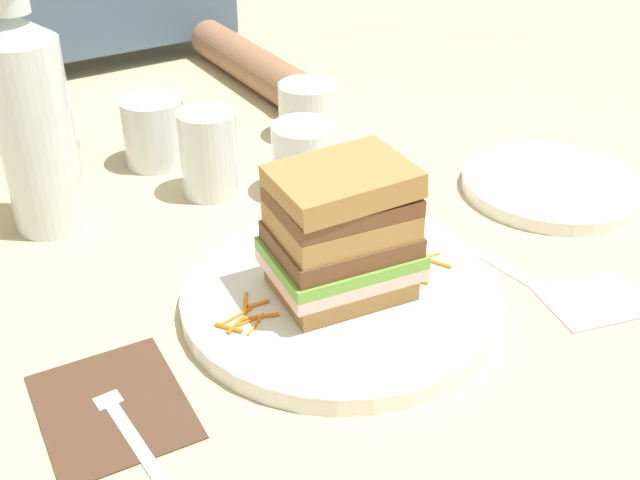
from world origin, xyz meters
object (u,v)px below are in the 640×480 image
Objects in this scene: fork at (123,420)px; empty_tumbler_1 at (209,153)px; side_plate at (553,185)px; sandwich at (339,236)px; napkin_pink at (595,300)px; juice_glass at (304,164)px; empty_tumbler_2 at (155,131)px; knife at (477,250)px; water_bottle at (34,121)px; empty_tumbler_0 at (308,110)px; main_plate at (337,300)px; napkin_dark at (112,406)px.

empty_tumbler_1 is (0.22, 0.30, 0.04)m from fork.
sandwich is at bearing -169.78° from side_plate.
side_plate reaches higher than fork.
empty_tumbler_1 reaches higher than napkin_pink.
juice_glass and empty_tumbler_2 have the same top height.
side_plate is at bearing 18.57° from knife.
water_bottle reaches higher than empty_tumbler_0.
fork is 0.63× the size of water_bottle.
empty_tumbler_1 reaches higher than side_plate.
fork is 2.18× the size of empty_tumbler_0.
empty_tumbler_1 reaches higher than main_plate.
knife is 0.97× the size of side_plate.
empty_tumbler_1 is 0.11m from empty_tumbler_2.
juice_glass reaches higher than main_plate.
empty_tumbler_0 is (0.39, 0.38, 0.03)m from fork.
napkin_pink is (0.04, -0.12, -0.00)m from knife.
side_plate is at bearing 10.17° from main_plate.
fork reaches higher than knife.
napkin_pink is at bearing -28.99° from main_plate.
fork reaches higher than napkin_dark.
sandwich is 1.64× the size of empty_tumbler_2.
empty_tumbler_0 reaches higher than knife.
empty_tumbler_1 is 0.48× the size of side_plate.
empty_tumbler_2 is 0.48m from side_plate.
napkin_dark is 0.43m from empty_tumbler_2.
water_bottle is (0.04, 0.30, 0.12)m from napkin_dark.
water_bottle is at bearing 83.05° from fork.
side_plate is (0.16, -0.28, -0.03)m from empty_tumbler_0.
water_bottle is at bearing 121.69° from sandwich.
juice_glass is at bearing -31.29° from empty_tumbler_1.
empty_tumbler_1 is 0.44m from napkin_pink.
main_plate reaches higher than side_plate.
water_bottle reaches higher than sandwich.
empty_tumbler_0 is (0.00, 0.34, 0.03)m from knife.
napkin_pink is (0.23, -0.49, -0.04)m from empty_tumbler_2.
main_plate is at bearing -86.06° from empty_tumbler_2.
empty_tumbler_2 is at bearing 118.59° from knife.
sandwich is at bearing -178.03° from knife.
juice_glass is at bearing -16.61° from water_bottle.
empty_tumbler_1 is (0.18, -0.02, -0.07)m from water_bottle.
juice_glass is at bearing 36.10° from napkin_dark.
main_plate is 2.18× the size of napkin_dark.
juice_glass is 0.84× the size of empty_tumbler_1.
knife is 0.46m from water_bottle.
juice_glass reaches higher than napkin_dark.
napkin_pink is (0.12, -0.32, -0.03)m from juice_glass.
main_plate is at bearing -89.64° from empty_tumbler_1.
empty_tumbler_2 reaches higher than knife.
napkin_pink is (-0.13, -0.18, -0.01)m from side_plate.
empty_tumbler_0 reaches higher than napkin_dark.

